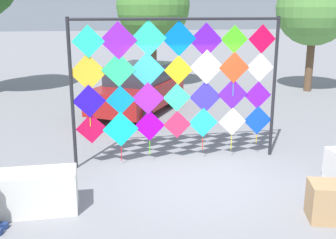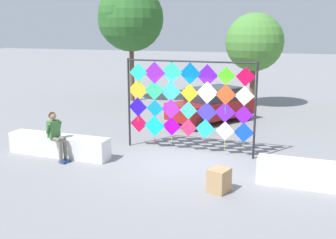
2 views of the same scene
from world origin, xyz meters
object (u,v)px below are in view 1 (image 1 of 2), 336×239
(parked_car, at_px, (139,89))
(cardboard_box_large, at_px, (323,201))
(tree_far_right, at_px, (318,6))
(tree_broadleaf, at_px, (153,7))
(kite_display_rack, at_px, (176,78))

(parked_car, bearing_deg, cardboard_box_large, -74.84)
(tree_far_right, distance_m, tree_broadleaf, 6.38)
(parked_car, distance_m, cardboard_box_large, 7.65)
(parked_car, bearing_deg, tree_far_right, 16.95)
(cardboard_box_large, height_order, tree_broadleaf, tree_broadleaf)
(cardboard_box_large, bearing_deg, parked_car, 105.16)
(parked_car, bearing_deg, tree_broadleaf, 75.18)
(kite_display_rack, height_order, cardboard_box_large, kite_display_rack)
(cardboard_box_large, bearing_deg, tree_far_right, 61.64)
(parked_car, xyz_separation_m, cardboard_box_large, (2.00, -7.37, -0.47))
(tree_far_right, bearing_deg, tree_broadleaf, 160.25)
(parked_car, relative_size, tree_far_right, 0.90)
(tree_broadleaf, bearing_deg, parked_car, -104.82)
(cardboard_box_large, relative_size, tree_broadleaf, 0.12)
(tree_far_right, bearing_deg, kite_display_rack, -136.10)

